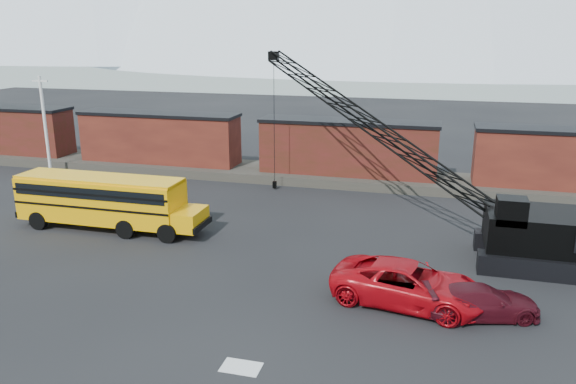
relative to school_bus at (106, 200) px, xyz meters
name	(u,v)px	position (x,y,z in m)	size (l,w,h in m)	color
ground	(262,313)	(12.03, -7.53, -1.79)	(160.00, 160.00, 0.00)	black
gravel_berm	(347,178)	(12.03, 14.47, -1.44)	(120.00, 5.00, 0.70)	#403C35
boxcar_west_far	(1,129)	(-19.97, 14.47, 0.97)	(13.70, 3.10, 4.17)	#571918
boxcar_west_near	(160,137)	(-3.97, 14.47, 0.97)	(13.70, 3.10, 4.17)	#411712
boxcar_mid	(348,147)	(12.03, 14.47, 0.97)	(13.70, 3.10, 4.17)	#571918
boxcar_east_near	(575,159)	(28.03, 14.47, 0.97)	(13.70, 3.10, 4.17)	#411712
utility_pole	(45,124)	(-11.97, 10.47, 2.36)	(1.40, 0.24, 8.00)	silver
snow_patch	(241,367)	(12.53, -11.53, -1.78)	(1.40, 0.90, 0.02)	silver
school_bus	(106,200)	(0.00, 0.00, 0.00)	(11.65, 2.65, 3.19)	#E79D04
red_pickup	(409,284)	(17.88, -5.09, -0.88)	(3.04, 6.59, 1.83)	#B00811
maroon_suv	(482,302)	(20.87, -5.50, -1.11)	(1.91, 4.69, 1.36)	#3F0B14
crawler_crane	(370,124)	(14.65, 5.88, 4.21)	(19.81, 12.67, 10.22)	black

